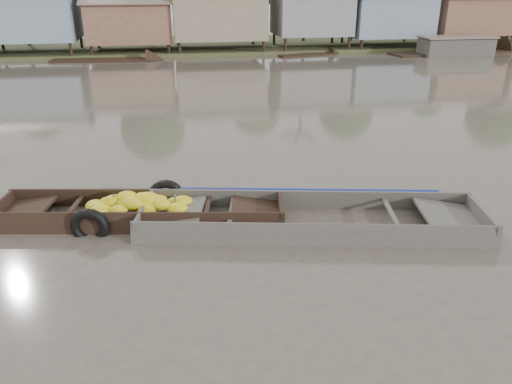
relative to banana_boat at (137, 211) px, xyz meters
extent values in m
plane|color=#51473E|center=(2.05, -1.45, -0.20)|extent=(120.00, 120.00, 0.00)
cube|color=#384723|center=(2.05, 31.55, -0.20)|extent=(120.00, 12.00, 0.50)
cube|color=gray|center=(-8.45, 28.05, 2.50)|extent=(6.20, 5.20, 3.20)
cube|color=brown|center=(-1.75, 28.05, 2.00)|extent=(5.80, 4.60, 2.70)
cube|color=#817159|center=(4.55, 28.05, 2.45)|extent=(6.50, 5.30, 3.30)
cube|color=gray|center=(11.55, 28.05, 2.40)|extent=(5.40, 4.70, 2.90)
cube|color=gray|center=(17.55, 28.05, 2.30)|extent=(6.00, 5.00, 3.10)
cube|color=brown|center=(24.05, 28.05, 2.25)|extent=(5.70, 4.90, 2.80)
cylinder|color=#473323|center=(-9.95, 32.55, 2.25)|extent=(0.28, 0.28, 4.90)
cylinder|color=#473323|center=(-0.95, 31.55, 2.95)|extent=(0.28, 0.28, 6.30)
cylinder|color=#473323|center=(8.05, 32.55, 2.42)|extent=(0.28, 0.28, 5.25)
cylinder|color=#473323|center=(16.05, 31.55, 2.60)|extent=(0.28, 0.28, 5.60)
cylinder|color=#473323|center=(24.05, 32.55, 2.07)|extent=(0.28, 0.28, 4.55)
cube|color=black|center=(0.09, -0.01, -0.28)|extent=(6.33, 2.18, 0.08)
cube|color=black|center=(0.20, 0.66, -0.03)|extent=(6.30, 1.19, 0.59)
cube|color=black|center=(-0.02, -0.68, -0.03)|extent=(6.30, 1.19, 0.59)
cube|color=black|center=(3.16, -0.51, -0.03)|extent=(0.28, 1.37, 0.56)
cube|color=black|center=(2.63, -0.43, 0.04)|extent=(1.26, 1.35, 0.21)
cube|color=black|center=(-2.97, 0.50, -0.03)|extent=(0.28, 1.37, 0.56)
cube|color=black|center=(-2.44, 0.41, 0.04)|extent=(1.26, 1.35, 0.21)
cube|color=black|center=(-1.37, 0.23, 0.09)|extent=(0.31, 1.32, 0.05)
cube|color=black|center=(1.56, -0.25, 0.09)|extent=(0.31, 1.32, 0.05)
ellipsoid|color=yellow|center=(-0.66, -0.12, 0.08)|extent=(0.50, 0.38, 0.28)
ellipsoid|color=yellow|center=(0.15, -0.14, 0.21)|extent=(0.50, 0.38, 0.28)
ellipsoid|color=yellow|center=(-0.85, 0.10, 0.08)|extent=(0.56, 0.43, 0.31)
ellipsoid|color=yellow|center=(-0.77, -0.09, 0.07)|extent=(0.56, 0.43, 0.31)
ellipsoid|color=yellow|center=(-0.75, -0.20, 0.03)|extent=(0.55, 0.42, 0.31)
ellipsoid|color=yellow|center=(0.06, 0.14, 0.20)|extent=(0.53, 0.41, 0.30)
ellipsoid|color=yellow|center=(0.48, -0.14, 0.21)|extent=(0.51, 0.39, 0.29)
ellipsoid|color=yellow|center=(0.57, -0.27, 0.23)|extent=(0.44, 0.34, 0.24)
ellipsoid|color=yellow|center=(-0.94, -0.21, -0.04)|extent=(0.44, 0.34, 0.25)
ellipsoid|color=yellow|center=(-0.47, 0.15, 0.20)|extent=(0.56, 0.43, 0.31)
ellipsoid|color=yellow|center=(-0.35, -0.24, 0.15)|extent=(0.43, 0.33, 0.24)
ellipsoid|color=yellow|center=(-0.05, 0.24, 0.17)|extent=(0.50, 0.38, 0.28)
ellipsoid|color=yellow|center=(-0.70, -0.21, 0.01)|extent=(0.54, 0.42, 0.30)
ellipsoid|color=yellow|center=(-0.91, 0.30, 0.06)|extent=(0.51, 0.39, 0.29)
ellipsoid|color=yellow|center=(-0.17, 0.37, 0.17)|extent=(0.44, 0.34, 0.25)
ellipsoid|color=yellow|center=(0.49, 0.35, 0.07)|extent=(0.46, 0.36, 0.26)
ellipsoid|color=yellow|center=(0.14, 0.08, 0.28)|extent=(0.43, 0.33, 0.24)
ellipsoid|color=yellow|center=(0.26, -0.08, 0.30)|extent=(0.57, 0.44, 0.32)
ellipsoid|color=yellow|center=(-0.61, 0.18, 0.17)|extent=(0.48, 0.37, 0.27)
ellipsoid|color=yellow|center=(0.14, -0.40, 0.04)|extent=(0.45, 0.35, 0.25)
ellipsoid|color=yellow|center=(1.09, -0.57, 0.01)|extent=(0.47, 0.36, 0.26)
ellipsoid|color=yellow|center=(0.44, 0.32, 0.08)|extent=(0.48, 0.37, 0.27)
ellipsoid|color=yellow|center=(0.85, 0.18, 0.05)|extent=(0.49, 0.37, 0.27)
ellipsoid|color=yellow|center=(-0.16, -0.06, 0.21)|extent=(0.52, 0.40, 0.29)
ellipsoid|color=yellow|center=(-0.19, 0.09, 0.30)|extent=(0.53, 0.41, 0.30)
ellipsoid|color=yellow|center=(-0.94, 0.10, -0.01)|extent=(0.43, 0.33, 0.24)
ellipsoid|color=yellow|center=(-0.14, 0.17, 0.18)|extent=(0.49, 0.38, 0.28)
ellipsoid|color=yellow|center=(1.02, 0.08, 0.10)|extent=(0.55, 0.42, 0.31)
ellipsoid|color=yellow|center=(0.26, -0.24, 0.16)|extent=(0.49, 0.37, 0.27)
ellipsoid|color=yellow|center=(0.90, -0.30, 0.12)|extent=(0.51, 0.40, 0.29)
ellipsoid|color=yellow|center=(-0.03, 0.29, 0.12)|extent=(0.45, 0.35, 0.25)
ellipsoid|color=yellow|center=(-0.04, -0.16, 0.27)|extent=(0.53, 0.41, 0.30)
cylinder|color=#3F6626|center=(-0.46, 0.08, 0.30)|extent=(0.05, 0.05, 0.20)
cylinder|color=#3F6626|center=(0.32, -0.05, 0.30)|extent=(0.05, 0.05, 0.20)
cylinder|color=#3F6626|center=(0.87, -0.14, 0.30)|extent=(0.05, 0.05, 0.20)
torus|color=black|center=(0.66, 0.67, -0.01)|extent=(0.92, 0.35, 0.90)
torus|color=black|center=(-0.92, -0.62, -0.01)|extent=(0.85, 0.33, 0.83)
cube|color=#3E3934|center=(3.75, -0.95, -0.28)|extent=(7.42, 2.91, 0.08)
cube|color=#3E3934|center=(3.92, -0.08, -0.03)|extent=(7.30, 1.57, 0.59)
cube|color=#3E3934|center=(3.58, -1.82, -0.03)|extent=(7.30, 1.57, 0.59)
cube|color=#3E3934|center=(7.31, -1.64, -0.03)|extent=(0.40, 1.79, 0.56)
cube|color=#3E3934|center=(6.69, -1.52, 0.04)|extent=(1.53, 1.77, 0.23)
cube|color=#3E3934|center=(0.19, -0.26, -0.03)|extent=(0.40, 1.79, 0.56)
cube|color=#3E3934|center=(0.81, -0.38, 0.04)|extent=(1.53, 1.77, 0.23)
cube|color=#3E3934|center=(2.05, -0.62, 0.09)|extent=(0.43, 1.73, 0.05)
cube|color=#3E3934|center=(5.46, -1.28, 0.09)|extent=(0.43, 1.73, 0.05)
cube|color=#665E54|center=(3.75, -0.95, -0.24)|extent=(5.69, 2.44, 0.02)
cube|color=#0E1A94|center=(3.93, -0.02, 0.20)|extent=(5.90, 1.23, 0.15)
torus|color=olive|center=(6.53, -1.79, -0.21)|extent=(0.41, 0.41, 0.06)
torus|color=olive|center=(6.53, -1.79, -0.18)|extent=(0.34, 0.34, 0.06)
cube|color=black|center=(-3.60, 24.72, -0.25)|extent=(6.59, 2.06, 0.35)
cube|color=black|center=(10.54, 24.98, -0.25)|extent=(4.28, 1.87, 0.35)
cube|color=black|center=(21.31, 24.40, -0.25)|extent=(9.69, 3.31, 0.35)
cube|color=black|center=(21.05, 23.55, 0.35)|extent=(5.00, 2.00, 1.20)
camera|label=1|loc=(0.98, -10.35, 4.73)|focal=35.00mm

